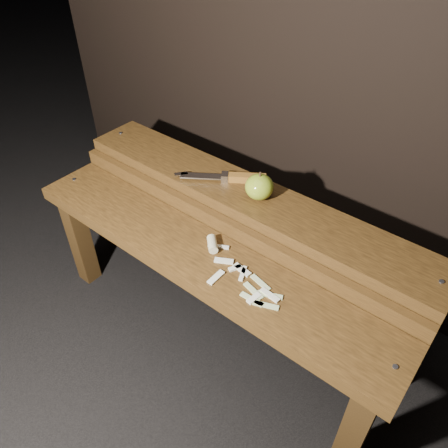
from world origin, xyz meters
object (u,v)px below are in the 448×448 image
Objects in this scene: bench_front_tier at (197,271)px; apple at (259,187)px; bench_rear_tier at (246,215)px; knife at (235,178)px.

apple is at bearing 80.15° from bench_front_tier.
bench_rear_tier is (0.00, 0.23, 0.06)m from bench_front_tier.
bench_front_tier is at bearing -90.00° from bench_rear_tier.
knife is at bearing 167.25° from apple.
bench_rear_tier is 0.13m from apple.
knife is (-0.10, 0.02, -0.03)m from apple.
apple reaches higher than knife.
knife is (-0.06, 0.03, 0.10)m from bench_rear_tier.
knife is at bearing 104.19° from bench_front_tier.
knife is (-0.06, 0.25, 0.16)m from bench_front_tier.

